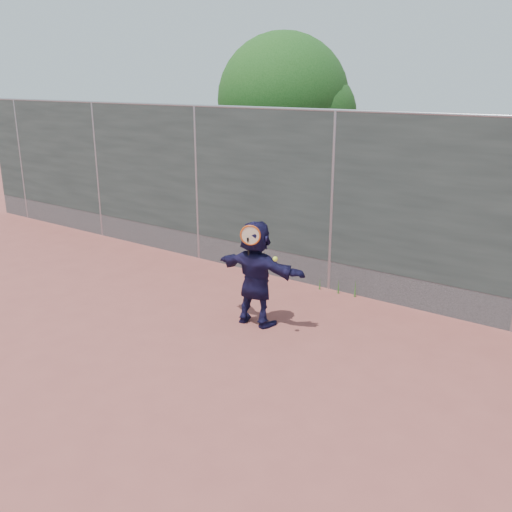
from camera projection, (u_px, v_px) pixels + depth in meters
The scene contains 6 objects.
ground at pixel (192, 366), 7.20m from camera, with size 80.00×80.00×0.00m, color #9E4C42.
player at pixel (256, 273), 8.25m from camera, with size 1.45×0.46×1.57m, color #181439.
fence at pixel (332, 199), 9.43m from camera, with size 20.00×0.06×3.03m.
swing_action at pixel (253, 239), 7.87m from camera, with size 0.64×0.19×0.51m.
tree_left at pixel (290, 104), 12.98m from camera, with size 3.15×3.00×4.53m.
weed_clump at pixel (341, 286), 9.60m from camera, with size 0.68×0.07×0.30m.
Camera 1 is at (4.47, -4.74, 3.46)m, focal length 40.00 mm.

